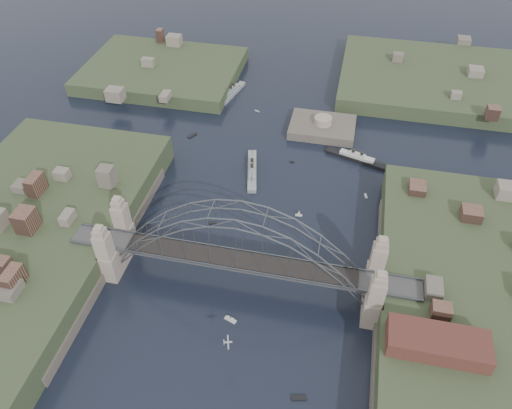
% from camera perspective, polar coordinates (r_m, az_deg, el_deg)
% --- Properties ---
extents(ground, '(500.00, 500.00, 0.00)m').
position_cam_1_polar(ground, '(123.35, -1.80, -8.99)').
color(ground, black).
rests_on(ground, ground).
extents(bridge, '(84.00, 13.80, 24.60)m').
position_cam_1_polar(bridge, '(113.93, -1.93, -5.15)').
color(bridge, '#474749').
rests_on(bridge, ground).
extents(shore_west, '(50.50, 90.00, 12.00)m').
position_cam_1_polar(shore_west, '(142.85, -24.82, -3.85)').
color(shore_west, '#364428').
rests_on(shore_west, ground).
extents(shore_east, '(50.50, 90.00, 12.00)m').
position_cam_1_polar(shore_east, '(125.85, 25.09, -11.96)').
color(shore_east, '#364428').
rests_on(shore_east, ground).
extents(headland_nw, '(60.00, 45.00, 9.00)m').
position_cam_1_polar(headland_nw, '(208.28, -10.69, 14.46)').
color(headland_nw, '#364428').
rests_on(headland_nw, ground).
extents(headland_ne, '(70.00, 55.00, 9.50)m').
position_cam_1_polar(headland_ne, '(209.56, 19.56, 12.97)').
color(headland_ne, '#364428').
rests_on(headland_ne, ground).
extents(fort_island, '(22.00, 16.00, 9.40)m').
position_cam_1_polar(fort_island, '(173.72, 7.61, 8.33)').
color(fort_island, '#564E45').
rests_on(fort_island, ground).
extents(wharf_shed, '(20.00, 8.00, 4.00)m').
position_cam_1_polar(wharf_shed, '(108.12, 20.26, -14.77)').
color(wharf_shed, '#592D26').
rests_on(wharf_shed, shore_east).
extents(naval_cruiser_near, '(6.73, 19.81, 5.91)m').
position_cam_1_polar(naval_cruiser_near, '(153.19, -0.46, 3.99)').
color(naval_cruiser_near, '#9DA3A5').
rests_on(naval_cruiser_near, ground).
extents(naval_cruiser_far, '(6.19, 17.26, 5.79)m').
position_cam_1_polar(naval_cruiser_far, '(192.46, -2.71, 12.80)').
color(naval_cruiser_far, '#9DA3A5').
rests_on(naval_cruiser_far, ground).
extents(ocean_liner, '(20.48, 8.75, 5.05)m').
position_cam_1_polar(ocean_liner, '(161.44, 11.54, 5.26)').
color(ocean_liner, black).
rests_on(ocean_liner, ground).
extents(aeroplane, '(1.87, 3.28, 0.49)m').
position_cam_1_polar(aeroplane, '(104.15, -3.35, -15.59)').
color(aeroplane, silver).
extents(small_boat_a, '(2.31, 1.25, 0.45)m').
position_cam_1_polar(small_boat_a, '(137.44, -5.05, -2.16)').
color(small_boat_a, silver).
rests_on(small_boat_a, ground).
extents(small_boat_b, '(2.01, 1.08, 2.38)m').
position_cam_1_polar(small_boat_b, '(139.11, 4.98, -1.02)').
color(small_boat_b, silver).
rests_on(small_boat_b, ground).
extents(small_boat_c, '(3.05, 1.87, 1.43)m').
position_cam_1_polar(small_boat_c, '(116.76, -2.97, -13.11)').
color(small_boat_c, silver).
rests_on(small_boat_c, ground).
extents(small_boat_d, '(1.17, 2.15, 0.45)m').
position_cam_1_polar(small_boat_d, '(148.68, 12.55, 0.96)').
color(small_boat_d, silver).
rests_on(small_boat_d, ground).
extents(small_boat_e, '(2.64, 3.61, 0.45)m').
position_cam_1_polar(small_boat_e, '(170.84, -7.36, 7.90)').
color(small_boat_e, silver).
rests_on(small_boat_e, ground).
extents(small_boat_f, '(1.42, 0.62, 0.45)m').
position_cam_1_polar(small_boat_f, '(158.14, 4.16, 4.93)').
color(small_boat_f, silver).
rests_on(small_boat_f, ground).
extents(small_boat_g, '(3.18, 1.62, 0.45)m').
position_cam_1_polar(small_boat_g, '(107.73, 4.97, -21.36)').
color(small_boat_g, silver).
rests_on(small_boat_g, ground).
extents(small_boat_h, '(1.94, 1.30, 0.45)m').
position_cam_1_polar(small_boat_h, '(182.30, 0.11, 10.72)').
color(small_boat_h, silver).
rests_on(small_boat_h, ground).
extents(small_boat_i, '(1.09, 2.47, 2.38)m').
position_cam_1_polar(small_boat_i, '(132.40, 13.95, -5.38)').
color(small_boat_i, silver).
rests_on(small_boat_i, ground).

